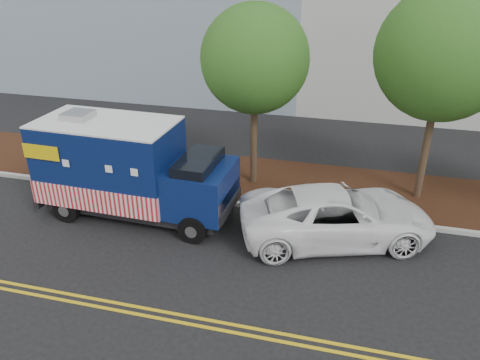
# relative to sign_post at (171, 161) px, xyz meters

# --- Properties ---
(ground) EXTENTS (120.00, 120.00, 0.00)m
(ground) POSITION_rel_sign_post_xyz_m (1.31, -1.98, -1.20)
(ground) COLOR black
(ground) RESTS_ON ground
(curb) EXTENTS (120.00, 0.18, 0.15)m
(curb) POSITION_rel_sign_post_xyz_m (1.31, -0.58, -1.12)
(curb) COLOR #9E9E99
(curb) RESTS_ON ground
(mulch_strip) EXTENTS (120.00, 4.00, 0.15)m
(mulch_strip) POSITION_rel_sign_post_xyz_m (1.31, 1.52, -1.12)
(mulch_strip) COLOR black
(mulch_strip) RESTS_ON ground
(centerline_near) EXTENTS (120.00, 0.10, 0.01)m
(centerline_near) POSITION_rel_sign_post_xyz_m (1.31, -6.43, -1.19)
(centerline_near) COLOR gold
(centerline_near) RESTS_ON ground
(centerline_far) EXTENTS (120.00, 0.10, 0.01)m
(centerline_far) POSITION_rel_sign_post_xyz_m (1.31, -6.68, -1.19)
(centerline_far) COLOR gold
(centerline_far) RESTS_ON ground
(tree_b) EXTENTS (3.84, 3.84, 6.83)m
(tree_b) POSITION_rel_sign_post_xyz_m (2.92, 1.21, 3.69)
(tree_b) COLOR #38281C
(tree_b) RESTS_ON ground
(tree_c) EXTENTS (4.39, 4.39, 7.53)m
(tree_c) POSITION_rel_sign_post_xyz_m (9.06, 1.52, 4.12)
(tree_c) COLOR #38281C
(tree_c) RESTS_ON ground
(sign_post) EXTENTS (0.06, 0.06, 2.40)m
(sign_post) POSITION_rel_sign_post_xyz_m (0.00, 0.00, 0.00)
(sign_post) COLOR #473828
(sign_post) RESTS_ON ground
(food_truck) EXTENTS (6.82, 2.77, 3.55)m
(food_truck) POSITION_rel_sign_post_xyz_m (-0.75, -1.99, 0.41)
(food_truck) COLOR black
(food_truck) RESTS_ON ground
(white_car) EXTENTS (6.64, 4.60, 1.68)m
(white_car) POSITION_rel_sign_post_xyz_m (6.30, -1.84, -0.36)
(white_car) COLOR white
(white_car) RESTS_ON ground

